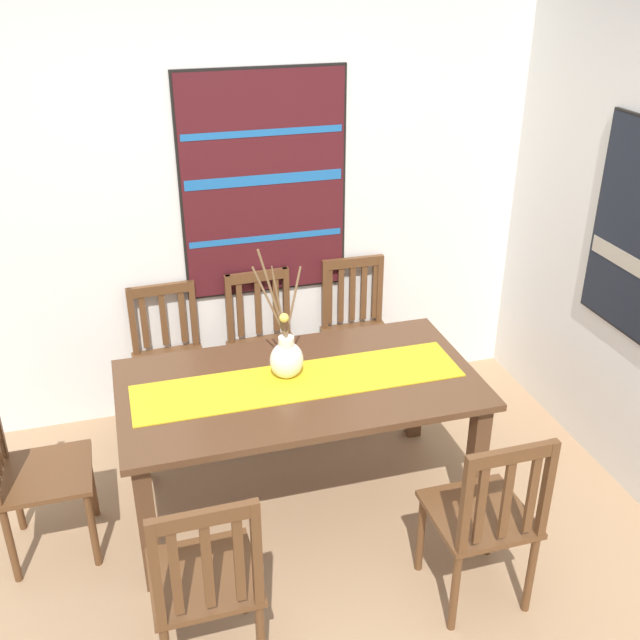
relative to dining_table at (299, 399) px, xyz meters
name	(u,v)px	position (x,y,z in m)	size (l,w,h in m)	color
ground_plane	(323,607)	(-0.09, -0.72, -0.64)	(6.40, 6.40, 0.03)	#A37F5B
wall_back	(234,194)	(-0.09, 1.14, 0.72)	(6.40, 0.12, 2.70)	silver
dining_table	(299,399)	(0.00, 0.00, 0.00)	(1.76, 0.94, 0.73)	#51331E
table_runner	(299,381)	(0.00, 0.00, 0.11)	(1.62, 0.36, 0.01)	gold
centerpiece_vase	(286,356)	(-0.05, 0.06, 0.22)	(0.23, 0.14, 0.68)	silver
chair_0	(265,345)	(0.01, 0.89, -0.16)	(0.44, 0.44, 0.90)	brown
chair_1	(358,329)	(0.62, 0.91, -0.15)	(0.43, 0.43, 0.91)	brown
chair_2	(170,358)	(-0.56, 0.90, -0.17)	(0.44, 0.44, 0.88)	brown
chair_3	(205,580)	(-0.61, -0.90, -0.15)	(0.42, 0.42, 0.93)	brown
chair_4	(486,516)	(0.59, -0.87, -0.15)	(0.42, 0.42, 0.92)	brown
chair_5	(28,467)	(-1.30, 0.00, -0.13)	(0.42, 0.42, 0.96)	brown
painting_on_back_wall	(264,185)	(0.08, 1.08, 0.78)	(0.98, 0.05, 1.32)	black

